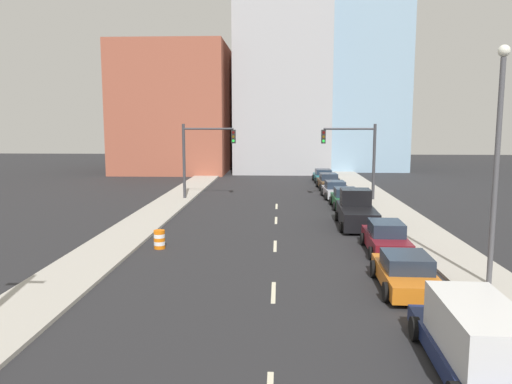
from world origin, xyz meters
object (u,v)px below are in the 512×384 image
object	(u,v)px
traffic_signal_right	(359,151)
sedan_green	(345,199)
traffic_barrel	(159,239)
sedan_maroon	(386,238)
street_lamp	(497,152)
sedan_teal	(323,176)
sedan_brown	(328,182)
sedan_orange	(406,273)
traffic_signal_left	(199,151)
box_truck_navy	(476,341)
sedan_silver	(335,190)
pickup_truck_black	(356,212)

from	to	relation	value
traffic_signal_right	sedan_green	world-z (taller)	traffic_signal_right
traffic_barrel	sedan_maroon	xyz separation A→B (m)	(11.29, -0.22, 0.22)
street_lamp	sedan_green	distance (m)	19.06
sedan_maroon	sedan_teal	size ratio (longest dim) A/B	0.99
traffic_signal_right	sedan_brown	world-z (taller)	traffic_signal_right
sedan_orange	sedan_brown	bearing A→B (deg)	91.81
traffic_barrel	traffic_signal_right	bearing A→B (deg)	52.63
traffic_signal_left	sedan_orange	world-z (taller)	traffic_signal_left
traffic_signal_left	sedan_orange	xyz separation A→B (m)	(11.47, -22.08, -3.42)
box_truck_navy	sedan_green	xyz separation A→B (m)	(0.04, 25.25, -0.23)
traffic_signal_right	sedan_maroon	world-z (taller)	traffic_signal_right
traffic_signal_right	box_truck_navy	world-z (taller)	traffic_signal_right
sedan_silver	sedan_teal	distance (m)	11.85
traffic_signal_left	traffic_barrel	size ratio (longest dim) A/B	6.59
traffic_signal_right	sedan_brown	bearing A→B (deg)	102.74
box_truck_navy	pickup_truck_black	distance (m)	18.49
sedan_maroon	sedan_green	size ratio (longest dim) A/B	1.09
traffic_barrel	sedan_orange	xyz separation A→B (m)	(10.90, -5.75, 0.17)
traffic_signal_right	pickup_truck_black	world-z (taller)	traffic_signal_right
traffic_signal_left	traffic_signal_right	bearing A→B (deg)	0.00
traffic_signal_right	sedan_green	distance (m)	5.05
traffic_signal_right	sedan_teal	bearing A→B (deg)	97.05
box_truck_navy	sedan_brown	xyz separation A→B (m)	(-0.17, 36.09, -0.23)
pickup_truck_black	sedan_teal	distance (m)	23.65
street_lamp	sedan_green	bearing A→B (deg)	99.85
traffic_barrel	sedan_maroon	distance (m)	11.30
pickup_truck_black	sedan_green	size ratio (longest dim) A/B	1.30
box_truck_navy	sedan_maroon	xyz separation A→B (m)	(0.32, 12.16, -0.22)
sedan_teal	street_lamp	bearing A→B (deg)	-85.58
traffic_barrel	pickup_truck_black	world-z (taller)	pickup_truck_black
traffic_barrel	pickup_truck_black	bearing A→B (deg)	29.46
sedan_green	sedan_teal	world-z (taller)	sedan_green
sedan_silver	traffic_signal_right	bearing A→B (deg)	-45.40
traffic_signal_right	traffic_barrel	distance (m)	20.86
traffic_signal_left	pickup_truck_black	bearing A→B (deg)	-41.92
box_truck_navy	sedan_silver	size ratio (longest dim) A/B	1.39
sedan_orange	sedan_brown	size ratio (longest dim) A/B	1.04
pickup_truck_black	sedan_green	distance (m)	6.77
street_lamp	sedan_brown	size ratio (longest dim) A/B	2.05
sedan_orange	sedan_maroon	world-z (taller)	sedan_maroon
sedan_teal	sedan_brown	bearing A→B (deg)	-91.15
street_lamp	sedan_orange	world-z (taller)	street_lamp
sedan_orange	box_truck_navy	bearing A→B (deg)	-87.74
sedan_orange	sedan_teal	world-z (taller)	sedan_orange
traffic_signal_right	street_lamp	bearing A→B (deg)	-85.50
pickup_truck_black	sedan_silver	xyz separation A→B (m)	(-0.02, 11.80, -0.23)
traffic_signal_right	street_lamp	xyz separation A→B (m)	(1.71, -21.69, 1.18)
pickup_truck_black	sedan_silver	world-z (taller)	pickup_truck_black
sedan_green	traffic_barrel	bearing A→B (deg)	-130.41
traffic_signal_right	sedan_orange	size ratio (longest dim) A/B	1.35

